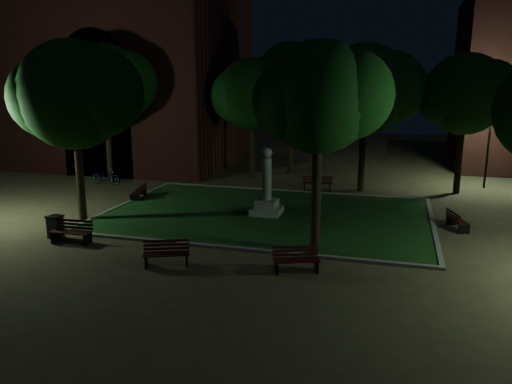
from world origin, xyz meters
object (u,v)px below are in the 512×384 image
at_px(monument, 267,196).
at_px(bench_left_side, 139,193).
at_px(bench_west_near, 72,232).
at_px(bench_far_side, 317,184).
at_px(bench_right_side, 457,221).
at_px(bench_near_left, 166,254).
at_px(bench_near_right, 296,260).
at_px(trash_bin, 55,227).
at_px(bicycle, 106,176).

xyz_separation_m(monument, bench_left_side, (-7.44, 1.19, -0.58)).
xyz_separation_m(bench_west_near, bench_far_side, (8.05, 11.84, 0.01)).
bearing_deg(bench_right_side, bench_near_left, 108.32).
bearing_deg(bench_near_right, bench_far_side, 74.87).
bearing_deg(bench_near_left, bench_left_side, 101.69).
xyz_separation_m(bench_west_near, trash_bin, (-1.02, 0.33, 0.05)).
relative_size(bench_far_side, trash_bin, 1.84).
xyz_separation_m(bench_near_left, trash_bin, (-5.76, 1.57, 0.07)).
height_order(monument, bicycle, monument).
height_order(bench_left_side, trash_bin, trash_bin).
bearing_deg(bench_far_side, bench_right_side, 131.61).
xyz_separation_m(bench_right_side, trash_bin, (-16.07, -5.75, 0.10)).
distance_m(bench_left_side, bicycle, 4.89).
bearing_deg(monument, bench_near_right, -67.46).
height_order(monument, bench_right_side, monument).
height_order(bench_near_right, bench_left_side, bench_near_right).
bearing_deg(bench_far_side, bicycle, -1.54).
xyz_separation_m(monument, bench_far_side, (1.54, 5.81, -0.52)).
height_order(bench_near_left, bench_far_side, bench_far_side).
relative_size(trash_bin, bicycle, 0.49).
relative_size(bench_west_near, bicycle, 0.86).
xyz_separation_m(bench_far_side, trash_bin, (-9.07, -11.51, 0.05)).
distance_m(monument, trash_bin, 9.45).
relative_size(monument, bench_west_near, 1.91).
distance_m(bench_west_near, bench_far_side, 14.32).
height_order(bench_near_left, bench_right_side, bench_near_left).
height_order(trash_bin, bicycle, bicycle).
distance_m(bench_west_near, trash_bin, 1.07).
height_order(monument, bench_left_side, monument).
xyz_separation_m(bench_west_near, bench_left_side, (-0.94, 7.23, -0.05)).
distance_m(bench_west_near, bench_left_side, 7.29).
bearing_deg(bench_right_side, bicycle, 61.33).
bearing_deg(bicycle, bench_near_left, -139.62).
bearing_deg(bench_right_side, bench_left_side, 68.87).
bearing_deg(bicycle, bench_left_side, -126.74).
height_order(bench_near_left, bench_left_side, bench_near_left).
distance_m(bench_near_left, bench_near_right, 4.56).
bearing_deg(bench_right_side, bench_near_right, 121.91).
distance_m(bench_near_right, bench_west_near, 9.27).
height_order(bench_near_right, bench_west_near, bench_west_near).
bearing_deg(bench_right_side, trash_bin, 92.66).
bearing_deg(monument, bench_near_left, -103.66).
height_order(bench_near_left, bench_west_near, bench_west_near).
height_order(bench_west_near, trash_bin, trash_bin).
distance_m(monument, bicycle, 12.08).
bearing_deg(bench_left_side, bicycle, -138.28).
xyz_separation_m(bench_near_left, bench_west_near, (-4.74, 1.23, 0.01)).
height_order(bench_right_side, trash_bin, trash_bin).
distance_m(bench_near_left, bench_far_side, 13.49).
distance_m(bench_right_side, bench_far_side, 9.07).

